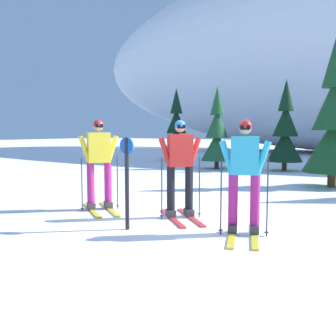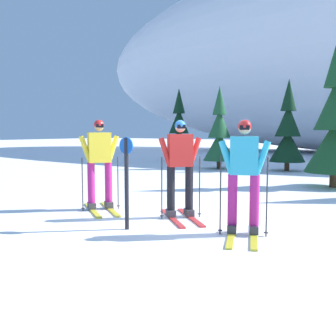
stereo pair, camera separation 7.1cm
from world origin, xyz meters
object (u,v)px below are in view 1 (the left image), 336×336
skier_cyan_jacket (244,174)px  pine_tree_center (285,133)px  pine_tree_center_left (217,134)px  skier_red_jacket (180,166)px  skier_yellow_jacket (99,162)px  pine_tree_center_right (334,124)px  trail_marker_post (127,178)px  pine_tree_far_left (176,130)px

skier_cyan_jacket → pine_tree_center: pine_tree_center is taller
pine_tree_center_left → skier_red_jacket: bearing=-66.8°
skier_cyan_jacket → pine_tree_center: size_ratio=0.48×
skier_yellow_jacket → pine_tree_center_right: size_ratio=0.42×
pine_tree_center_left → pine_tree_center: size_ratio=0.95×
skier_red_jacket → pine_tree_center_right: bearing=75.6°
skier_red_jacket → pine_tree_center: 9.84m
skier_yellow_jacket → trail_marker_post: (1.54, -0.94, -0.13)m
skier_red_jacket → pine_tree_center_left: (-3.84, 8.97, 0.50)m
pine_tree_center → skier_cyan_jacket: bearing=-75.6°
pine_tree_center → trail_marker_post: 11.07m
skier_red_jacket → pine_tree_center: pine_tree_center is taller
pine_tree_center_right → trail_marker_post: pine_tree_center_right is taller
skier_red_jacket → trail_marker_post: (-0.23, -1.26, -0.11)m
pine_tree_center_left → trail_marker_post: pine_tree_center_left is taller
pine_tree_center → pine_tree_far_left: bearing=162.0°
skier_cyan_jacket → pine_tree_center_right: bearing=89.9°
skier_red_jacket → pine_tree_far_left: 14.29m
pine_tree_center_right → skier_red_jacket: bearing=-104.4°
pine_tree_far_left → pine_tree_center_left: (4.00, -2.96, -0.17)m
pine_tree_far_left → pine_tree_center_left: bearing=-36.5°
pine_tree_far_left → pine_tree_center_left: pine_tree_far_left is taller
skier_cyan_jacket → pine_tree_center_left: 10.84m
skier_cyan_jacket → trail_marker_post: skier_cyan_jacket is taller
skier_yellow_jacket → pine_tree_far_left: 13.68m
pine_tree_center_left → skier_yellow_jacket: bearing=-77.4°
skier_cyan_jacket → trail_marker_post: 1.89m
pine_tree_far_left → pine_tree_center: size_ratio=1.06×
skier_yellow_jacket → skier_cyan_jacket: bearing=-2.6°
skier_red_jacket → pine_tree_center_right: pine_tree_center_right is taller
pine_tree_center_left → pine_tree_center_right: bearing=-30.5°
skier_yellow_jacket → pine_tree_far_left: (-6.07, 12.25, 0.65)m
skier_red_jacket → pine_tree_center: (-1.15, 9.75, 0.58)m
skier_yellow_jacket → trail_marker_post: 1.81m
skier_cyan_jacket → pine_tree_far_left: (-9.32, 12.39, 0.69)m
pine_tree_far_left → pine_tree_center_right: 11.15m
pine_tree_center_right → trail_marker_post: bearing=-103.7°
skier_yellow_jacket → skier_cyan_jacket: size_ratio=1.03×
trail_marker_post → pine_tree_center_right: bearing=76.3°
pine_tree_far_left → pine_tree_center_right: bearing=-33.2°
skier_yellow_jacket → pine_tree_center: (0.62, 10.07, 0.56)m
skier_yellow_jacket → pine_tree_center_left: size_ratio=0.53×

